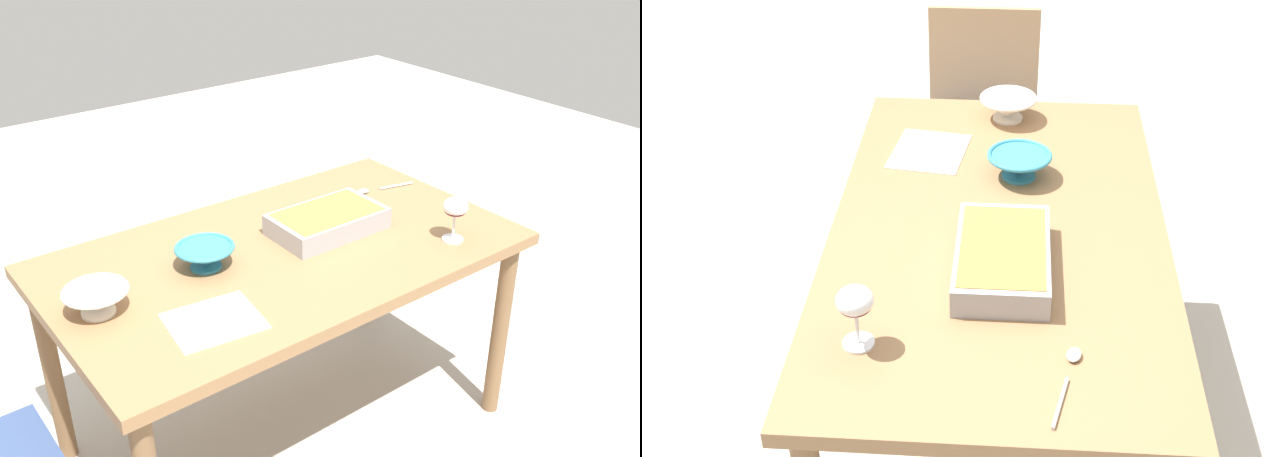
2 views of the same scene
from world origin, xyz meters
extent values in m
plane|color=#B2ADA3|center=(0.00, 0.00, 0.00)|extent=(8.00, 8.00, 0.00)
cube|color=olive|center=(0.00, 0.00, 0.71)|extent=(1.43, 0.84, 0.04)
cylinder|color=brown|center=(-0.66, -0.36, 0.35)|extent=(0.06, 0.06, 0.69)
cylinder|color=brown|center=(0.66, -0.36, 0.35)|extent=(0.06, 0.06, 0.69)
cylinder|color=brown|center=(-0.66, 0.36, 0.35)|extent=(0.06, 0.06, 0.69)
cylinder|color=white|center=(-0.46, 0.28, 0.73)|extent=(0.07, 0.07, 0.01)
cylinder|color=white|center=(-0.46, 0.28, 0.78)|extent=(0.01, 0.01, 0.08)
ellipsoid|color=white|center=(-0.46, 0.28, 0.85)|extent=(0.08, 0.08, 0.06)
ellipsoid|color=#4C0A19|center=(-0.46, 0.28, 0.83)|extent=(0.07, 0.07, 0.03)
cube|color=#99999E|center=(-0.18, -0.01, 0.76)|extent=(0.36, 0.22, 0.07)
cube|color=#B27A38|center=(-0.18, -0.01, 0.79)|extent=(0.32, 0.19, 0.02)
cylinder|color=white|center=(0.59, -0.01, 0.73)|extent=(0.09, 0.09, 0.01)
cone|color=white|center=(0.59, -0.01, 0.77)|extent=(0.17, 0.17, 0.06)
torus|color=white|center=(0.59, -0.01, 0.80)|extent=(0.17, 0.17, 0.01)
cylinder|color=teal|center=(0.24, -0.05, 0.73)|extent=(0.09, 0.09, 0.01)
cone|color=teal|center=(0.24, -0.05, 0.77)|extent=(0.17, 0.17, 0.06)
torus|color=teal|center=(0.24, -0.05, 0.80)|extent=(0.18, 0.18, 0.01)
cylinder|color=silver|center=(-0.60, -0.14, 0.74)|extent=(0.14, 0.04, 0.01)
ellipsoid|color=silver|center=(-0.47, -0.17, 0.74)|extent=(0.05, 0.04, 0.01)
cube|color=white|center=(0.37, 0.21, 0.73)|extent=(0.26, 0.23, 0.00)
camera|label=1|loc=(1.09, 1.60, 1.78)|focal=40.03mm
camera|label=2|loc=(-1.78, -0.03, 1.93)|focal=48.27mm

